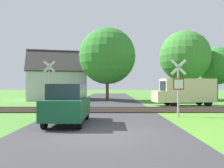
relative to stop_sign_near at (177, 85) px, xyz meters
name	(u,v)px	position (x,y,z in m)	size (l,w,h in m)	color
ground_plane	(99,135)	(-4.06, -4.94, -1.75)	(160.00, 160.00, 0.00)	#4C8433
road_asphalt	(101,125)	(-4.06, -2.94, -1.75)	(6.41, 80.00, 0.01)	#38383A
rail_track	(105,110)	(-4.06, 3.02, -1.69)	(60.00, 2.60, 0.22)	#422D1E
stop_sign_near	(177,85)	(0.00, 0.00, 0.00)	(0.88, 0.15, 3.15)	#9E9EA5
crossing_sign_far	(48,81)	(-8.32, 4.98, 0.30)	(0.87, 0.20, 3.56)	#9E9EA5
house	(55,84)	(-10.31, 16.11, 0.12)	(8.15, 7.73, 5.91)	#B7B7BC
tree_center	(106,56)	(-4.14, 13.50, 3.14)	(6.16, 6.16, 7.98)	#513823
tree_right	(184,56)	(4.77, 15.08, 3.29)	(5.86, 5.86, 7.98)	#513823
tree_far	(216,66)	(9.15, 16.75, 2.33)	(4.62, 4.62, 6.40)	#513823
mail_truck	(184,91)	(2.43, 7.01, -0.51)	(5.09, 2.42, 2.24)	beige
parked_car	(67,104)	(-5.60, -2.47, -0.86)	(1.66, 4.01, 1.78)	#144C2D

